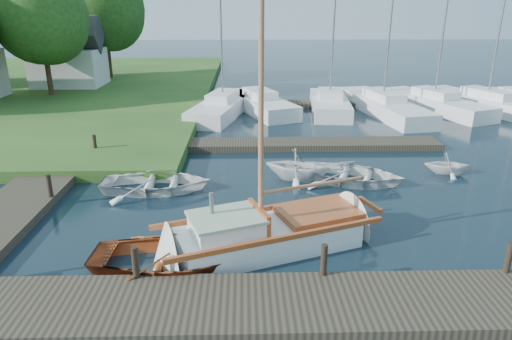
{
  "coord_description": "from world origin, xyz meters",
  "views": [
    {
      "loc": [
        -0.38,
        -14.5,
        6.44
      ],
      "look_at": [
        0.0,
        0.0,
        1.2
      ],
      "focal_mm": 32.0,
      "sensor_mm": 36.0,
      "label": 1
    }
  ],
  "objects_px": {
    "dinghy": "(171,253)",
    "marina_boat_2": "(329,103)",
    "marina_boat_0": "(223,105)",
    "tree_7": "(104,9)",
    "house_c": "(68,58)",
    "marina_boat_3": "(383,104)",
    "marina_boat_5": "(487,102)",
    "tender_c": "(351,172)",
    "marina_boat_4": "(434,102)",
    "marina_boat_1": "(260,102)",
    "tender_a": "(156,180)",
    "sailboat": "(273,235)",
    "tender_d": "(448,162)",
    "tender_b": "(298,163)",
    "mooring_post_4": "(49,186)",
    "mooring_post_5": "(95,144)",
    "mooring_post_2": "(324,260)",
    "tree_3": "(40,15)",
    "mooring_post_1": "(135,262)",
    "mooring_post_3": "(509,257)"
  },
  "relations": [
    {
      "from": "dinghy",
      "to": "marina_boat_2",
      "type": "bearing_deg",
      "value": -19.72
    },
    {
      "from": "marina_boat_0",
      "to": "tree_7",
      "type": "bearing_deg",
      "value": 53.88
    },
    {
      "from": "dinghy",
      "to": "marina_boat_2",
      "type": "relative_size",
      "value": 0.34
    },
    {
      "from": "marina_boat_2",
      "to": "house_c",
      "type": "xyz_separation_m",
      "value": [
        -19.09,
        7.71,
        2.0
      ]
    },
    {
      "from": "marina_boat_2",
      "to": "marina_boat_3",
      "type": "relative_size",
      "value": 1.11
    },
    {
      "from": "marina_boat_5",
      "to": "tender_c",
      "type": "bearing_deg",
      "value": 115.04
    },
    {
      "from": "tender_c",
      "to": "marina_boat_0",
      "type": "relative_size",
      "value": 0.37
    },
    {
      "from": "house_c",
      "to": "marina_boat_4",
      "type": "bearing_deg",
      "value": -16.41
    },
    {
      "from": "marina_boat_1",
      "to": "tender_c",
      "type": "bearing_deg",
      "value": 172.54
    },
    {
      "from": "tender_c",
      "to": "marina_boat_4",
      "type": "relative_size",
      "value": 0.35
    },
    {
      "from": "tender_a",
      "to": "marina_boat_2",
      "type": "relative_size",
      "value": 0.33
    },
    {
      "from": "dinghy",
      "to": "sailboat",
      "type": "bearing_deg",
      "value": -66.21
    },
    {
      "from": "marina_boat_5",
      "to": "marina_boat_4",
      "type": "bearing_deg",
      "value": 65.75
    },
    {
      "from": "tender_d",
      "to": "marina_boat_2",
      "type": "height_order",
      "value": "marina_boat_2"
    },
    {
      "from": "tender_b",
      "to": "mooring_post_4",
      "type": "bearing_deg",
      "value": 121.56
    },
    {
      "from": "tender_b",
      "to": "house_c",
      "type": "bearing_deg",
      "value": 55.79
    },
    {
      "from": "tender_d",
      "to": "marina_boat_4",
      "type": "relative_size",
      "value": 0.16
    },
    {
      "from": "marina_boat_0",
      "to": "tree_7",
      "type": "distance_m",
      "value": 17.02
    },
    {
      "from": "tree_7",
      "to": "mooring_post_5",
      "type": "bearing_deg",
      "value": -76.64
    },
    {
      "from": "mooring_post_2",
      "to": "dinghy",
      "type": "bearing_deg",
      "value": 166.87
    },
    {
      "from": "marina_boat_0",
      "to": "marina_boat_4",
      "type": "bearing_deg",
      "value": -73.16
    },
    {
      "from": "sailboat",
      "to": "dinghy",
      "type": "xyz_separation_m",
      "value": [
        -2.68,
        -1.07,
        0.08
      ]
    },
    {
      "from": "mooring_post_2",
      "to": "marina_boat_3",
      "type": "height_order",
      "value": "marina_boat_3"
    },
    {
      "from": "tender_c",
      "to": "tree_3",
      "type": "bearing_deg",
      "value": 70.01
    },
    {
      "from": "tender_b",
      "to": "marina_boat_4",
      "type": "relative_size",
      "value": 0.22
    },
    {
      "from": "tender_a",
      "to": "marina_boat_2",
      "type": "distance_m",
      "value": 15.74
    },
    {
      "from": "dinghy",
      "to": "house_c",
      "type": "xyz_separation_m",
      "value": [
        -11.7,
        26.11,
        2.15
      ]
    },
    {
      "from": "sailboat",
      "to": "marina_boat_2",
      "type": "distance_m",
      "value": 17.96
    },
    {
      "from": "dinghy",
      "to": "tree_3",
      "type": "height_order",
      "value": "tree_3"
    },
    {
      "from": "tender_b",
      "to": "marina_boat_0",
      "type": "distance_m",
      "value": 12.02
    },
    {
      "from": "mooring_post_1",
      "to": "tender_b",
      "type": "relative_size",
      "value": 0.31
    },
    {
      "from": "tender_b",
      "to": "marina_boat_2",
      "type": "height_order",
      "value": "marina_boat_2"
    },
    {
      "from": "marina_boat_0",
      "to": "house_c",
      "type": "distance_m",
      "value": 14.95
    },
    {
      "from": "mooring_post_5",
      "to": "marina_boat_1",
      "type": "distance_m",
      "value": 12.23
    },
    {
      "from": "sailboat",
      "to": "marina_boat_0",
      "type": "bearing_deg",
      "value": 76.76
    },
    {
      "from": "tender_c",
      "to": "house_c",
      "type": "bearing_deg",
      "value": 63.77
    },
    {
      "from": "tender_a",
      "to": "marina_boat_1",
      "type": "bearing_deg",
      "value": -18.13
    },
    {
      "from": "marina_boat_5",
      "to": "tender_d",
      "type": "bearing_deg",
      "value": 125.32
    },
    {
      "from": "mooring_post_3",
      "to": "house_c",
      "type": "bearing_deg",
      "value": 126.53
    },
    {
      "from": "tender_c",
      "to": "marina_boat_4",
      "type": "xyz_separation_m",
      "value": [
        8.19,
        12.51,
        0.16
      ]
    },
    {
      "from": "sailboat",
      "to": "tender_c",
      "type": "height_order",
      "value": "sailboat"
    },
    {
      "from": "tender_a",
      "to": "marina_boat_5",
      "type": "distance_m",
      "value": 22.99
    },
    {
      "from": "tender_a",
      "to": "house_c",
      "type": "relative_size",
      "value": 0.75
    },
    {
      "from": "tender_a",
      "to": "marina_boat_4",
      "type": "relative_size",
      "value": 0.34
    },
    {
      "from": "mooring_post_1",
      "to": "dinghy",
      "type": "distance_m",
      "value": 1.16
    },
    {
      "from": "mooring_post_1",
      "to": "marina_boat_4",
      "type": "relative_size",
      "value": 0.07
    },
    {
      "from": "mooring_post_2",
      "to": "marina_boat_4",
      "type": "relative_size",
      "value": 0.07
    },
    {
      "from": "sailboat",
      "to": "mooring_post_5",
      "type": "bearing_deg",
      "value": 112.16
    },
    {
      "from": "mooring_post_1",
      "to": "mooring_post_3",
      "type": "bearing_deg",
      "value": 0.0
    },
    {
      "from": "marina_boat_0",
      "to": "house_c",
      "type": "relative_size",
      "value": 2.04
    }
  ]
}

